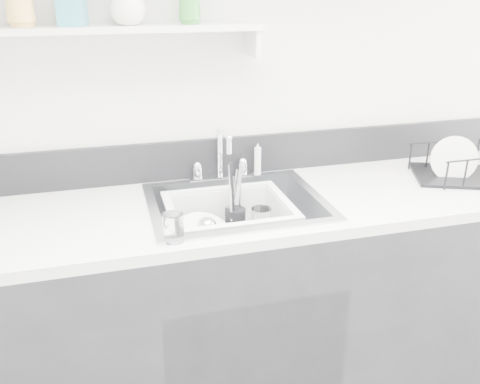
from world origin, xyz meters
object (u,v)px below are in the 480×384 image
object	(u,v)px
counter_run	(237,307)
sink	(236,224)
wash_tub	(229,225)
dish_rack	(463,162)

from	to	relation	value
counter_run	sink	distance (m)	0.37
counter_run	sink	bearing A→B (deg)	0.00
counter_run	sink	size ratio (longest dim) A/B	5.00
wash_tub	counter_run	bearing A→B (deg)	27.92
wash_tub	sink	bearing A→B (deg)	27.92
counter_run	dish_rack	bearing A→B (deg)	0.22
counter_run	wash_tub	size ratio (longest dim) A/B	7.10
counter_run	wash_tub	world-z (taller)	wash_tub
counter_run	wash_tub	xyz separation A→B (m)	(-0.03, -0.02, 0.38)
dish_rack	sink	bearing A→B (deg)	-157.29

